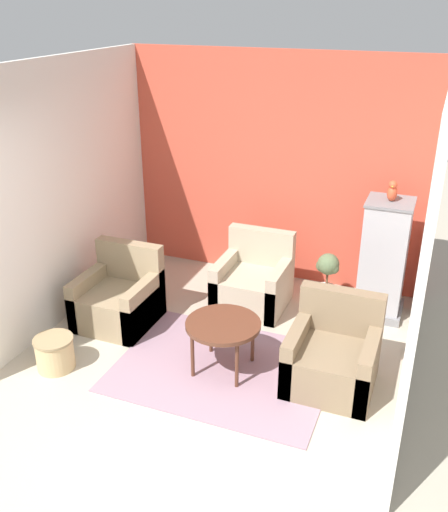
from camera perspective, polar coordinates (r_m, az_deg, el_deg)
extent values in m
plane|color=#B2A893|center=(4.85, -7.71, -18.38)|extent=(20.00, 20.00, 0.00)
cube|color=#C64C38|center=(6.96, 5.24, 8.58)|extent=(3.76, 0.06, 2.76)
cube|color=silver|center=(6.30, -15.94, 6.01)|extent=(0.06, 3.36, 2.76)
cube|color=silver|center=(5.09, 19.76, 1.05)|extent=(0.06, 3.36, 2.76)
cube|color=gray|center=(5.62, -0.08, -11.16)|extent=(2.03, 1.55, 0.01)
cylinder|color=#512D1E|center=(5.34, -0.08, -6.85)|extent=(0.71, 0.71, 0.04)
cylinder|color=#512D1E|center=(5.39, -3.17, -9.89)|extent=(0.04, 0.04, 0.48)
cylinder|color=#512D1E|center=(5.25, 1.29, -10.90)|extent=(0.04, 0.04, 0.48)
cylinder|color=#512D1E|center=(5.72, -1.33, -7.58)|extent=(0.04, 0.04, 0.48)
cylinder|color=#512D1E|center=(5.59, 2.88, -8.46)|extent=(0.04, 0.04, 0.48)
cube|color=#8E7A5B|center=(6.34, -10.56, -4.98)|extent=(0.78, 0.78, 0.41)
cube|color=#8E7A5B|center=(6.38, -9.38, -0.41)|extent=(0.78, 0.14, 0.43)
cube|color=#8E7A5B|center=(6.47, -13.11, -3.83)|extent=(0.12, 0.78, 0.56)
cube|color=#8E7A5B|center=(6.15, -7.98, -4.97)|extent=(0.12, 0.78, 0.56)
cube|color=#7A664C|center=(5.39, 10.66, -10.81)|extent=(0.78, 0.78, 0.41)
cube|color=#7A664C|center=(5.43, 11.69, -5.34)|extent=(0.78, 0.14, 0.43)
cube|color=#7A664C|center=(5.40, 7.26, -9.51)|extent=(0.12, 0.78, 0.56)
cube|color=#7A664C|center=(5.31, 14.26, -10.77)|extent=(0.12, 0.78, 0.56)
cube|color=tan|center=(6.58, 2.83, -3.39)|extent=(0.78, 0.78, 0.41)
cube|color=tan|center=(6.67, 3.79, 1.00)|extent=(0.78, 0.14, 0.43)
cube|color=tan|center=(6.64, 0.15, -2.33)|extent=(0.12, 0.78, 0.56)
cube|color=tan|center=(6.46, 5.62, -3.29)|extent=(0.12, 0.78, 0.56)
cube|color=slate|center=(6.74, 15.07, -5.10)|extent=(0.54, 0.54, 0.09)
cube|color=#A8A8AD|center=(6.45, 15.70, -0.03)|extent=(0.47, 0.47, 1.22)
cube|color=slate|center=(6.22, 16.35, 5.19)|extent=(0.49, 0.49, 0.03)
ellipsoid|color=#D14C2D|center=(6.19, 16.46, 6.06)|extent=(0.10, 0.13, 0.17)
sphere|color=#D14C2D|center=(6.15, 16.55, 6.84)|extent=(0.09, 0.09, 0.09)
cone|color=gold|center=(6.11, 16.50, 6.67)|extent=(0.04, 0.04, 0.04)
cone|color=#D14C2D|center=(6.25, 16.50, 6.07)|extent=(0.05, 0.11, 0.14)
cylinder|color=beige|center=(6.82, 10.14, -3.72)|extent=(0.23, 0.23, 0.19)
cylinder|color=brown|center=(6.73, 10.27, -2.25)|extent=(0.03, 0.03, 0.20)
sphere|color=#566B47|center=(6.65, 10.39, -0.80)|extent=(0.25, 0.25, 0.25)
sphere|color=#566B47|center=(6.70, 9.83, -0.97)|extent=(0.15, 0.15, 0.15)
sphere|color=#566B47|center=(6.64, 10.86, -1.20)|extent=(0.14, 0.14, 0.14)
cylinder|color=tan|center=(5.78, -16.55, -9.28)|extent=(0.36, 0.36, 0.33)
cylinder|color=#957E57|center=(5.70, -16.74, -8.02)|extent=(0.38, 0.38, 0.02)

